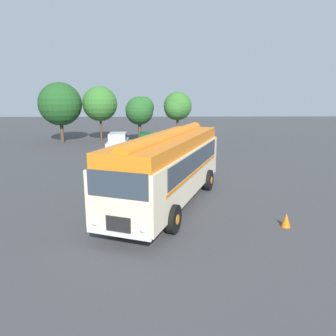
% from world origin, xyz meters
% --- Properties ---
extents(ground_plane, '(120.00, 120.00, 0.00)m').
position_xyz_m(ground_plane, '(0.00, 0.00, 0.00)').
color(ground_plane, '#3D3D3F').
extents(vintage_bus, '(5.84, 10.31, 3.49)m').
position_xyz_m(vintage_bus, '(0.83, 0.29, 1.89)').
color(vintage_bus, beige).
rests_on(vintage_bus, ground).
extents(car_near_left, '(2.07, 4.25, 1.66)m').
position_xyz_m(car_near_left, '(-3.45, 14.72, 0.85)').
color(car_near_left, '#B7BABF').
rests_on(car_near_left, ground).
extents(car_mid_left, '(1.97, 4.21, 1.66)m').
position_xyz_m(car_mid_left, '(-0.72, 14.84, 0.85)').
color(car_mid_left, '#144C28').
rests_on(car_mid_left, ground).
extents(car_mid_right, '(2.00, 4.22, 1.66)m').
position_xyz_m(car_mid_right, '(1.86, 14.71, 0.85)').
color(car_mid_right, maroon).
rests_on(car_mid_right, ground).
extents(tree_far_left, '(4.49, 4.49, 6.29)m').
position_xyz_m(tree_far_left, '(-10.07, 20.62, 4.04)').
color(tree_far_left, '#4C3823').
rests_on(tree_far_left, ground).
extents(tree_left_of_centre, '(3.70, 3.70, 5.90)m').
position_xyz_m(tree_left_of_centre, '(-6.08, 21.20, 4.06)').
color(tree_left_of_centre, '#4C3823').
rests_on(tree_left_of_centre, ground).
extents(tree_centre, '(2.99, 2.92, 4.83)m').
position_xyz_m(tree_centre, '(-1.70, 19.97, 3.46)').
color(tree_centre, '#4C3823').
rests_on(tree_centre, ground).
extents(tree_right_of_centre, '(2.99, 3.08, 5.32)m').
position_xyz_m(tree_right_of_centre, '(2.12, 20.70, 3.73)').
color(tree_right_of_centre, '#4C3823').
rests_on(tree_right_of_centre, ground).
extents(traffic_cone, '(0.36, 0.36, 0.55)m').
position_xyz_m(traffic_cone, '(5.41, -2.56, 0.28)').
color(traffic_cone, orange).
rests_on(traffic_cone, ground).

